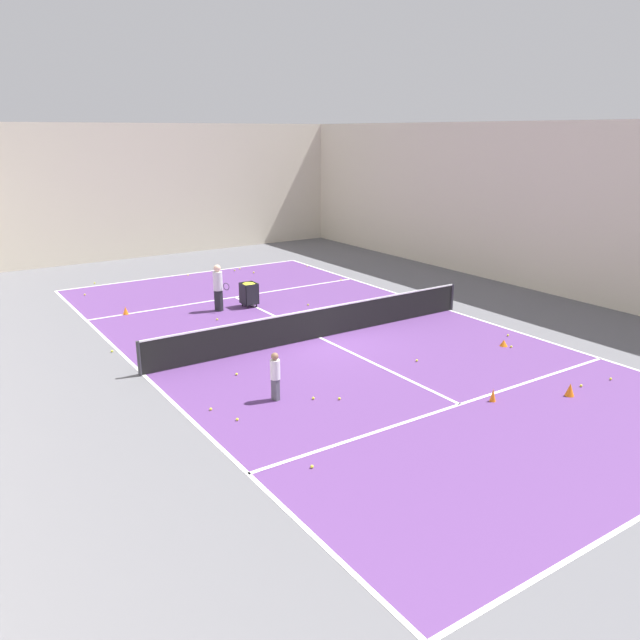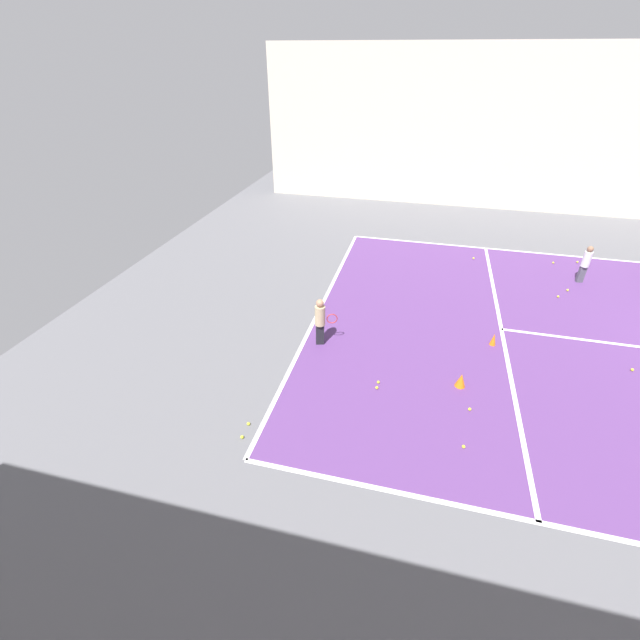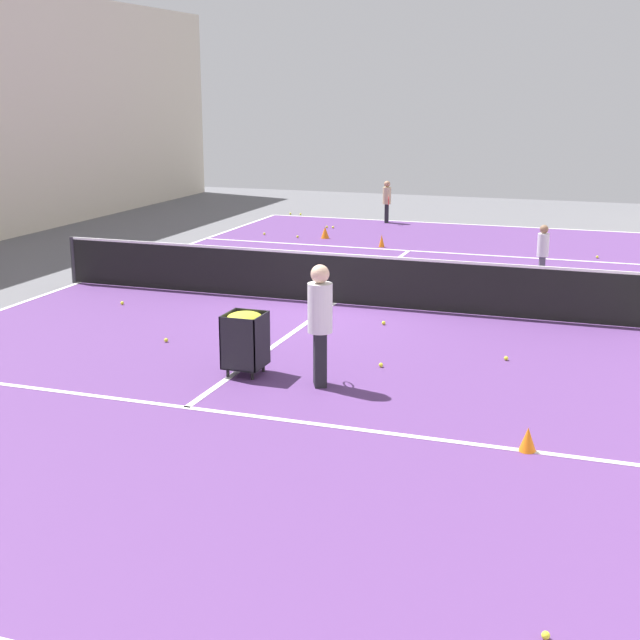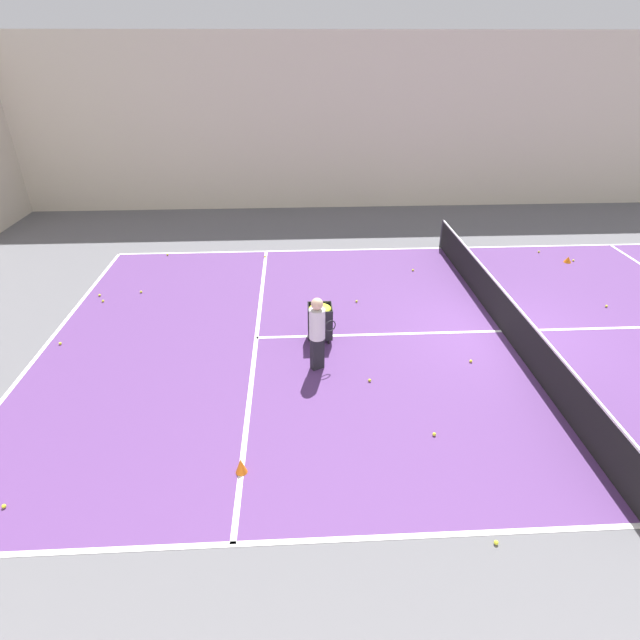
{
  "view_description": "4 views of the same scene",
  "coord_description": "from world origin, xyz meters",
  "px_view_note": "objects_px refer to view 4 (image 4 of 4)",
  "views": [
    {
      "loc": [
        -10.83,
        -16.25,
        6.55
      ],
      "look_at": [
        0.0,
        0.0,
        0.61
      ],
      "focal_mm": 35.0,
      "sensor_mm": 36.0,
      "label": 1
    },
    {
      "loc": [
        10.83,
        -8.78,
        6.55
      ],
      "look_at": [
        1.88,
        -11.04,
        0.73
      ],
      "focal_mm": 24.0,
      "sensor_mm": 36.0,
      "label": 2
    },
    {
      "loc": [
        -5.4,
        16.37,
        4.17
      ],
      "look_at": [
        -1.39,
        4.84,
        0.98
      ],
      "focal_mm": 50.0,
      "sensor_mm": 36.0,
      "label": 3
    },
    {
      "loc": [
        -10.83,
        5.26,
        6.55
      ],
      "look_at": [
        -0.17,
        4.71,
        0.56
      ],
      "focal_mm": 28.0,
      "sensor_mm": 36.0,
      "label": 4
    }
  ],
  "objects_px": {
    "coach_at_net": "(317,329)",
    "training_cone_1": "(241,466)",
    "ball_cart": "(320,316)",
    "tennis_net": "(505,313)"
  },
  "relations": [
    {
      "from": "coach_at_net",
      "to": "training_cone_1",
      "type": "relative_size",
      "value": 6.01
    },
    {
      "from": "coach_at_net",
      "to": "ball_cart",
      "type": "relative_size",
      "value": 1.85
    },
    {
      "from": "training_cone_1",
      "to": "coach_at_net",
      "type": "bearing_deg",
      "value": -25.27
    },
    {
      "from": "coach_at_net",
      "to": "training_cone_1",
      "type": "bearing_deg",
      "value": -140.47
    },
    {
      "from": "ball_cart",
      "to": "training_cone_1",
      "type": "xyz_separation_m",
      "value": [
        -4.34,
        1.59,
        -0.52
      ]
    },
    {
      "from": "coach_at_net",
      "to": "training_cone_1",
      "type": "xyz_separation_m",
      "value": [
        -3.11,
        1.47,
        -0.87
      ]
    },
    {
      "from": "ball_cart",
      "to": "training_cone_1",
      "type": "relative_size",
      "value": 3.24
    },
    {
      "from": "coach_at_net",
      "to": "ball_cart",
      "type": "distance_m",
      "value": 1.28
    },
    {
      "from": "ball_cart",
      "to": "coach_at_net",
      "type": "bearing_deg",
      "value": 174.27
    },
    {
      "from": "tennis_net",
      "to": "training_cone_1",
      "type": "distance_m",
      "value": 7.75
    }
  ]
}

